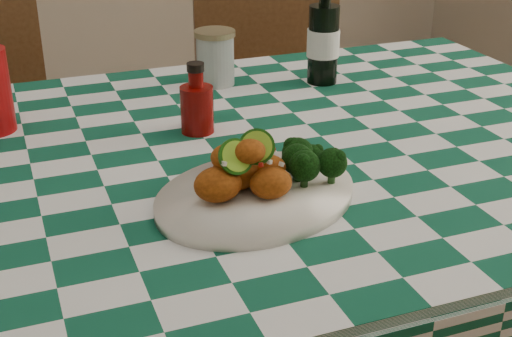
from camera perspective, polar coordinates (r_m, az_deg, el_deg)
name	(u,v)px	position (r m, az deg, el deg)	size (l,w,h in m)	color
dining_table	(220,333)	(1.45, -2.90, -12.99)	(1.66, 1.06, 0.79)	#0F4F37
plate	(256,196)	(1.08, 0.00, -2.21)	(0.33, 0.26, 0.02)	white
fried_chicken_pile	(247,166)	(1.05, -0.69, 0.18)	(0.13, 0.10, 0.09)	#AC4C10
broccoli_side	(310,161)	(1.10, 4.38, 0.61)	(0.08, 0.08, 0.06)	black
ketchup_bottle	(197,98)	(1.32, -4.77, 5.64)	(0.06, 0.06, 0.13)	#660705
mason_jar	(215,58)	(1.58, -3.28, 8.85)	(0.09, 0.09, 0.12)	#B2BCBA
beer_bottle	(324,29)	(1.58, 5.44, 11.05)	(0.07, 0.07, 0.24)	black
wooden_chair_right	(278,136)	(2.11, 1.75, 2.61)	(0.44, 0.46, 0.96)	#472814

